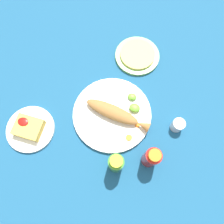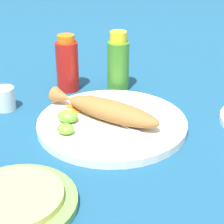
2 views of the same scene
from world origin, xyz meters
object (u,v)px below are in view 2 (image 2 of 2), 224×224
at_px(fork_far, 121,139).
at_px(tortilla_plate, 15,203).
at_px(fork_near, 140,133).
at_px(hot_sauce_bottle_red, 67,64).
at_px(main_plate, 112,124).
at_px(hot_sauce_bottle_green, 118,63).
at_px(fried_fish, 106,109).
at_px(salt_cup, 5,100).

distance_m(fork_far, tortilla_plate, 0.26).
height_order(fork_near, hot_sauce_bottle_red, hot_sauce_bottle_red).
xyz_separation_m(main_plate, tortilla_plate, (-0.03, -0.31, -0.00)).
xyz_separation_m(main_plate, hot_sauce_bottle_green, (-0.07, 0.20, 0.07)).
height_order(hot_sauce_bottle_green, tortilla_plate, hot_sauce_bottle_green).
distance_m(hot_sauce_bottle_red, hot_sauce_bottle_green, 0.13).
distance_m(fork_far, hot_sauce_bottle_red, 0.33).
bearing_deg(fried_fish, fork_far, -38.97).
height_order(hot_sauce_bottle_red, hot_sauce_bottle_green, hot_sauce_bottle_green).
bearing_deg(main_plate, hot_sauce_bottle_green, 110.18).
relative_size(fried_fish, hot_sauce_bottle_red, 1.89).
relative_size(fried_fish, fork_far, 1.56).
bearing_deg(salt_cup, fork_near, -1.46).
bearing_deg(fork_far, main_plate, 138.48).
bearing_deg(tortilla_plate, main_plate, 84.06).
bearing_deg(fork_near, main_plate, -176.72).
height_order(fork_near, tortilla_plate, fork_near).
bearing_deg(fork_near, fork_far, -99.63).
bearing_deg(hot_sauce_bottle_green, fork_far, -65.18).
relative_size(hot_sauce_bottle_green, salt_cup, 2.87).
height_order(main_plate, fork_near, fork_near).
relative_size(fried_fish, salt_cup, 5.15).
height_order(main_plate, tortilla_plate, main_plate).
bearing_deg(fork_near, tortilla_plate, -85.43).
bearing_deg(fork_near, hot_sauce_bottle_green, 149.37).
distance_m(main_plate, fork_near, 0.09).
bearing_deg(fried_fish, main_plate, 0.00).
xyz_separation_m(fork_far, hot_sauce_bottle_red, (-0.25, 0.21, 0.05)).
relative_size(fork_near, fork_far, 0.94).
distance_m(main_plate, fried_fish, 0.04).
height_order(fork_near, fork_far, same).
bearing_deg(fork_near, hot_sauce_bottle_red, 173.45).
relative_size(main_plate, fried_fish, 1.17).
xyz_separation_m(fork_near, hot_sauce_bottle_red, (-0.27, 0.18, 0.05)).
xyz_separation_m(fork_near, hot_sauce_bottle_green, (-0.15, 0.23, 0.05)).
xyz_separation_m(main_plate, salt_cup, (-0.28, -0.02, 0.02)).
relative_size(hot_sauce_bottle_red, hot_sauce_bottle_green, 0.95).
bearing_deg(hot_sauce_bottle_red, main_plate, -36.29).
height_order(fried_fish, salt_cup, fried_fish).
xyz_separation_m(fried_fish, tortilla_plate, (-0.02, -0.32, -0.03)).
relative_size(fork_near, salt_cup, 3.09).
distance_m(main_plate, hot_sauce_bottle_green, 0.22).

